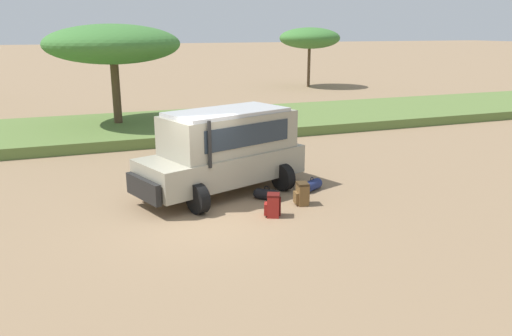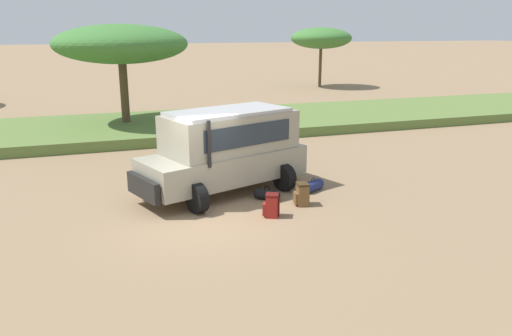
{
  "view_description": "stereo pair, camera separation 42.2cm",
  "coord_description": "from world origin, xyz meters",
  "px_view_note": "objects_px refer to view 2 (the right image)",
  "views": [
    {
      "loc": [
        -3.01,
        -11.64,
        4.68
      ],
      "look_at": [
        1.62,
        0.66,
        1.0
      ],
      "focal_mm": 35.0,
      "sensor_mm": 36.0,
      "label": 1
    },
    {
      "loc": [
        -2.61,
        -11.78,
        4.68
      ],
      "look_at": [
        1.62,
        0.66,
        1.0
      ],
      "focal_mm": 35.0,
      "sensor_mm": 36.0,
      "label": 2
    }
  ],
  "objects_px": {
    "safari_vehicle": "(226,149)",
    "duffel_bag_soft_canvas": "(313,186)",
    "backpack_beside_front_wheel": "(271,206)",
    "duffel_bag_low_black_case": "(267,195)",
    "acacia_tree_centre_back": "(321,38)",
    "backpack_cluster_center": "(302,194)",
    "acacia_tree_left_mid": "(121,44)"
  },
  "relations": [
    {
      "from": "safari_vehicle",
      "to": "duffel_bag_soft_canvas",
      "type": "height_order",
      "value": "safari_vehicle"
    },
    {
      "from": "backpack_beside_front_wheel",
      "to": "duffel_bag_low_black_case",
      "type": "height_order",
      "value": "backpack_beside_front_wheel"
    },
    {
      "from": "duffel_bag_low_black_case",
      "to": "acacia_tree_centre_back",
      "type": "distance_m",
      "value": 29.06
    },
    {
      "from": "safari_vehicle",
      "to": "backpack_beside_front_wheel",
      "type": "distance_m",
      "value": 2.62
    },
    {
      "from": "backpack_cluster_center",
      "to": "acacia_tree_centre_back",
      "type": "xyz_separation_m",
      "value": [
        13.1,
        25.98,
        3.63
      ]
    },
    {
      "from": "duffel_bag_soft_canvas",
      "to": "safari_vehicle",
      "type": "bearing_deg",
      "value": 162.09
    },
    {
      "from": "backpack_cluster_center",
      "to": "acacia_tree_left_mid",
      "type": "relative_size",
      "value": 0.1
    },
    {
      "from": "backpack_cluster_center",
      "to": "duffel_bag_low_black_case",
      "type": "xyz_separation_m",
      "value": [
        -0.76,
        0.72,
        -0.15
      ]
    },
    {
      "from": "safari_vehicle",
      "to": "duffel_bag_low_black_case",
      "type": "height_order",
      "value": "safari_vehicle"
    },
    {
      "from": "backpack_beside_front_wheel",
      "to": "acacia_tree_centre_back",
      "type": "distance_m",
      "value": 30.31
    },
    {
      "from": "backpack_beside_front_wheel",
      "to": "duffel_bag_soft_canvas",
      "type": "relative_size",
      "value": 0.73
    },
    {
      "from": "safari_vehicle",
      "to": "duffel_bag_soft_canvas",
      "type": "xyz_separation_m",
      "value": [
        2.44,
        -0.79,
        -1.13
      ]
    },
    {
      "from": "safari_vehicle",
      "to": "acacia_tree_centre_back",
      "type": "height_order",
      "value": "acacia_tree_centre_back"
    },
    {
      "from": "safari_vehicle",
      "to": "acacia_tree_centre_back",
      "type": "relative_size",
      "value": 1.1
    },
    {
      "from": "backpack_beside_front_wheel",
      "to": "duffel_bag_soft_canvas",
      "type": "height_order",
      "value": "backpack_beside_front_wheel"
    },
    {
      "from": "safari_vehicle",
      "to": "backpack_cluster_center",
      "type": "xyz_separation_m",
      "value": [
        1.63,
        -1.81,
        -0.99
      ]
    },
    {
      "from": "backpack_cluster_center",
      "to": "duffel_bag_soft_canvas",
      "type": "xyz_separation_m",
      "value": [
        0.82,
        1.02,
        -0.14
      ]
    },
    {
      "from": "backpack_beside_front_wheel",
      "to": "duffel_bag_low_black_case",
      "type": "relative_size",
      "value": 0.9
    },
    {
      "from": "backpack_beside_front_wheel",
      "to": "duffel_bag_low_black_case",
      "type": "bearing_deg",
      "value": 75.14
    },
    {
      "from": "safari_vehicle",
      "to": "acacia_tree_left_mid",
      "type": "distance_m",
      "value": 10.87
    },
    {
      "from": "backpack_beside_front_wheel",
      "to": "duffel_bag_soft_canvas",
      "type": "xyz_separation_m",
      "value": [
        1.91,
        1.57,
        -0.14
      ]
    },
    {
      "from": "backpack_cluster_center",
      "to": "duffel_bag_low_black_case",
      "type": "bearing_deg",
      "value": 136.34
    },
    {
      "from": "backpack_beside_front_wheel",
      "to": "acacia_tree_centre_back",
      "type": "height_order",
      "value": "acacia_tree_centre_back"
    },
    {
      "from": "backpack_beside_front_wheel",
      "to": "duffel_bag_soft_canvas",
      "type": "bearing_deg",
      "value": 39.43
    },
    {
      "from": "duffel_bag_low_black_case",
      "to": "acacia_tree_centre_back",
      "type": "height_order",
      "value": "acacia_tree_centre_back"
    },
    {
      "from": "safari_vehicle",
      "to": "acacia_tree_left_mid",
      "type": "height_order",
      "value": "acacia_tree_left_mid"
    },
    {
      "from": "backpack_cluster_center",
      "to": "acacia_tree_centre_back",
      "type": "distance_m",
      "value": 29.32
    },
    {
      "from": "duffel_bag_soft_canvas",
      "to": "acacia_tree_left_mid",
      "type": "xyz_separation_m",
      "value": [
        -4.48,
        11.12,
        3.84
      ]
    },
    {
      "from": "safari_vehicle",
      "to": "acacia_tree_left_mid",
      "type": "relative_size",
      "value": 0.9
    },
    {
      "from": "acacia_tree_centre_back",
      "to": "backpack_cluster_center",
      "type": "bearing_deg",
      "value": -116.76
    },
    {
      "from": "acacia_tree_centre_back",
      "to": "duffel_bag_low_black_case",
      "type": "bearing_deg",
      "value": -118.75
    },
    {
      "from": "acacia_tree_centre_back",
      "to": "acacia_tree_left_mid",
      "type": "bearing_deg",
      "value": -140.46
    }
  ]
}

